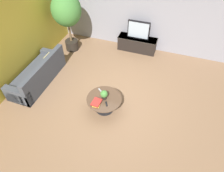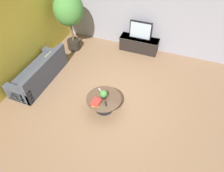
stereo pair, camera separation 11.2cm
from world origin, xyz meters
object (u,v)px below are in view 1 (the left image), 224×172
potted_palm_tall (67,13)px  coffee_table (104,102)px  media_console (137,44)px  potted_plant_tabletop (104,95)px  television (139,30)px  couch_by_wall (39,75)px

potted_palm_tall → coffee_table: bearing=-46.8°
media_console → potted_palm_tall: (-2.45, -0.78, 1.24)m
potted_palm_tall → potted_plant_tabletop: 3.47m
television → potted_plant_tabletop: (-0.16, -3.22, -0.28)m
coffee_table → potted_plant_tabletop: bearing=103.1°
coffee_table → potted_palm_tall: bearing=133.2°
coffee_table → couch_by_wall: (-2.46, 0.40, -0.03)m
coffee_table → potted_plant_tabletop: (-0.00, 0.01, 0.29)m
couch_by_wall → potted_palm_tall: size_ratio=0.99×
media_console → potted_palm_tall: size_ratio=0.68×
coffee_table → media_console: bearing=87.2°
television → media_console: bearing=90.0°
potted_palm_tall → potted_plant_tabletop: size_ratio=7.82×
media_console → potted_plant_tabletop: bearing=-92.9°
couch_by_wall → potted_plant_tabletop: bearing=80.9°
couch_by_wall → potted_plant_tabletop: 2.51m
television → potted_plant_tabletop: television is taller
potted_palm_tall → media_console: bearing=17.7°
coffee_table → potted_palm_tall: size_ratio=0.45×
media_console → coffee_table: 3.23m
media_console → coffee_table: (-0.16, -3.23, 0.03)m
coffee_table → television: bearing=87.2°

